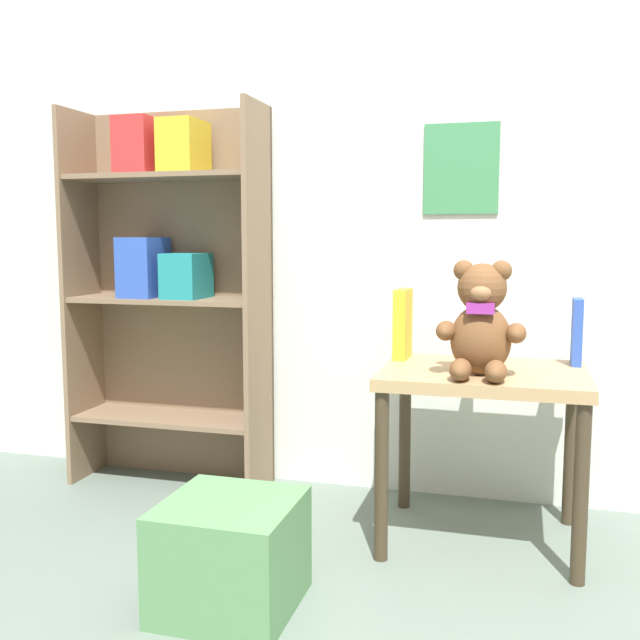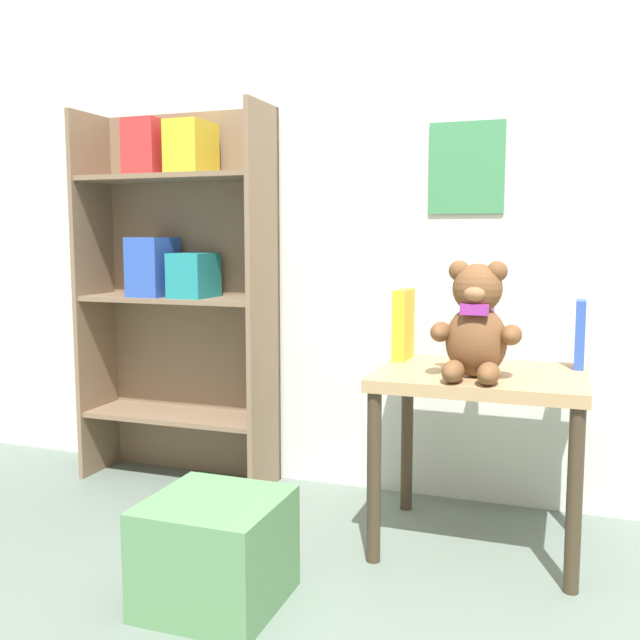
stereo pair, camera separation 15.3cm
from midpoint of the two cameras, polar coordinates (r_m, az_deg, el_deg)
wall_back at (r=2.53m, az=9.61°, el=14.17°), size 4.80×0.07×2.50m
bookshelf_side at (r=2.69m, az=-13.48°, el=3.79°), size 0.73×0.26×1.38m
display_table at (r=2.16m, az=10.97°, el=-6.01°), size 0.59×0.48×0.53m
teddy_bear at (r=2.02m, az=10.65°, el=-0.30°), size 0.25×0.23×0.32m
book_standing_yellow at (r=2.29m, az=4.74°, el=-0.31°), size 0.04×0.13×0.22m
book_standing_purple at (r=2.27m, az=11.39°, el=-0.77°), size 0.02×0.11×0.20m
book_standing_blue at (r=2.27m, az=18.07°, el=-0.91°), size 0.03×0.10×0.20m
storage_bin at (r=1.87m, az=-9.63°, el=-18.02°), size 0.32×0.33×0.27m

